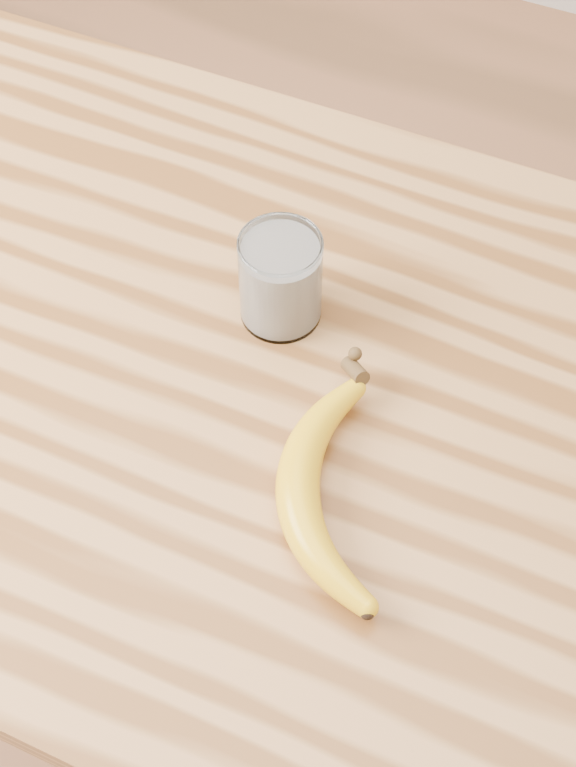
% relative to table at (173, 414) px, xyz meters
% --- Properties ---
extents(table, '(1.20, 0.80, 0.90)m').
position_rel_table_xyz_m(table, '(0.00, 0.00, 0.00)').
color(table, '#AA7540').
rests_on(table, ground).
extents(smoothie_glass, '(0.08, 0.08, 0.11)m').
position_rel_table_xyz_m(smoothie_glass, '(0.09, 0.09, 0.18)').
color(smoothie_glass, white).
rests_on(smoothie_glass, table).
extents(banana, '(0.25, 0.35, 0.04)m').
position_rel_table_xyz_m(banana, '(0.20, -0.11, 0.15)').
color(banana, gold).
rests_on(banana, table).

